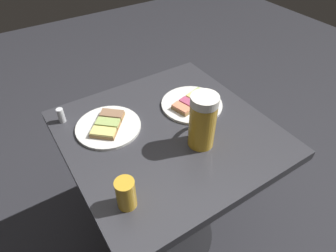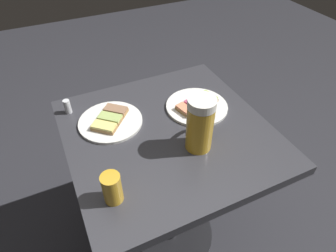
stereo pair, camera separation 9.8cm
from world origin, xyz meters
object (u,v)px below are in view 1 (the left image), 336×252
plate_near (192,103)px  beer_mug (203,120)px  beer_glass_small (126,194)px  salt_shaker (61,115)px  plate_far (108,126)px

plate_near → beer_mug: bearing=-117.5°
beer_glass_small → plate_near: bearing=32.6°
salt_shaker → beer_mug: bearing=-45.0°
plate_far → salt_shaker: salt_shaker is taller
salt_shaker → plate_far: bearing=-44.6°
plate_far → plate_near: bearing=-9.5°
beer_mug → beer_glass_small: size_ratio=2.01×
plate_near → salt_shaker: salt_shaker is taller
salt_shaker → plate_near: bearing=-21.6°
beer_mug → plate_near: bearing=62.5°
plate_far → beer_mug: size_ratio=1.20×
plate_near → beer_glass_small: 0.48m
plate_far → beer_mug: bearing=-45.2°
beer_mug → plate_far: bearing=134.8°
plate_far → beer_mug: 0.33m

